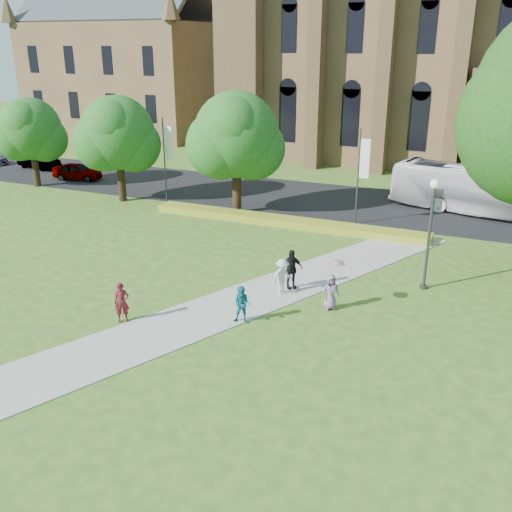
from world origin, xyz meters
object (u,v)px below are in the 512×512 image
at_px(pedestrian_0, 122,302).
at_px(car_1, 39,161).
at_px(streetlamp, 431,221).
at_px(tour_coach, 480,190).
at_px(car_0, 77,171).

bearing_deg(pedestrian_0, car_1, 103.13).
height_order(streetlamp, tour_coach, streetlamp).
bearing_deg(pedestrian_0, car_0, 98.02).
height_order(tour_coach, car_0, tour_coach).
xyz_separation_m(streetlamp, tour_coach, (1.51, 14.17, -1.65)).
xyz_separation_m(streetlamp, pedestrian_0, (-10.92, -8.49, -2.41)).
relative_size(streetlamp, car_1, 1.19).
bearing_deg(pedestrian_0, streetlamp, 2.33).
bearing_deg(car_0, tour_coach, -95.00).
distance_m(car_0, pedestrian_0, 27.72).
bearing_deg(car_1, car_0, -100.24).
height_order(tour_coach, car_1, tour_coach).
xyz_separation_m(streetlamp, car_0, (-30.02, 11.59, -2.58)).
bearing_deg(car_0, streetlamp, -120.78).
distance_m(tour_coach, pedestrian_0, 25.85).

